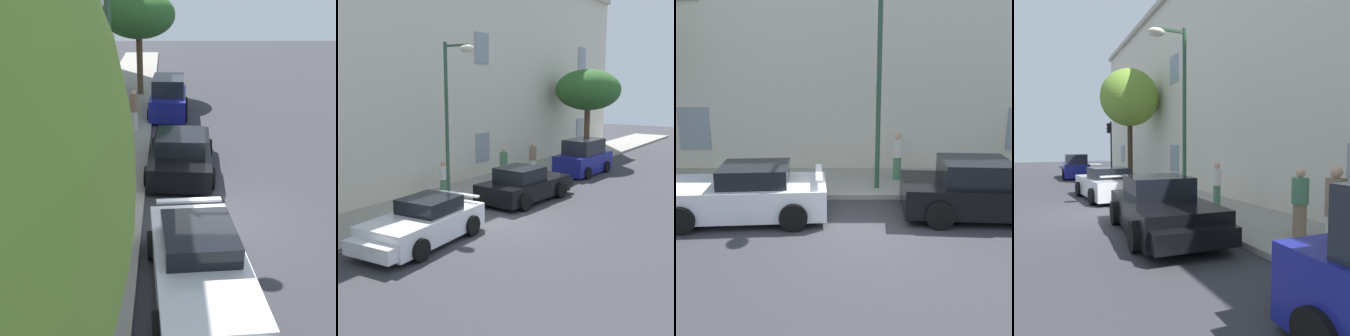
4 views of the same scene
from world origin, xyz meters
TOP-DOWN VIEW (x-y plane):
  - ground_plane at (0.00, 0.00)m, footprint 80.00×80.00m
  - sidewalk at (0.00, 3.68)m, footprint 60.00×3.09m
  - building_facade at (0.00, 7.00)m, footprint 43.79×4.07m
  - sportscar_red_lead at (-3.19, 0.79)m, footprint 4.61×2.33m
  - sportscar_yellow_flank at (3.26, 0.95)m, footprint 4.74×2.44m
  - hatchback_distant at (-13.25, 0.66)m, footprint 3.91×2.02m
  - tree_near_kerb at (-8.54, 3.38)m, footprint 3.55×3.55m
  - traffic_light at (-10.62, 2.59)m, footprint 0.22×0.36m
  - street_lamp at (0.49, 2.46)m, footprint 0.44×1.42m
  - pedestrian_admiring at (5.36, 3.55)m, footprint 0.39×0.39m
  - pedestrian_strolling at (6.92, 2.82)m, footprint 0.43×0.43m
  - pedestrian_bystander at (1.22, 3.79)m, footprint 0.35×0.35m

SIDE VIEW (x-z plane):
  - ground_plane at x=0.00m, z-range 0.00..0.00m
  - sidewalk at x=0.00m, z-range 0.00..0.14m
  - sportscar_red_lead at x=-3.19m, z-range -0.08..1.28m
  - sportscar_yellow_flank at x=3.26m, z-range -0.10..1.36m
  - hatchback_distant at x=-13.25m, z-range -0.07..1.64m
  - pedestrian_bystander at x=1.22m, z-range 0.16..1.72m
  - pedestrian_admiring at x=5.36m, z-range 0.15..1.77m
  - pedestrian_strolling at x=6.92m, z-range 0.16..1.94m
  - traffic_light at x=-10.62m, z-range 0.83..4.61m
  - street_lamp at x=0.49m, z-range 1.28..7.52m
  - tree_near_kerb at x=-8.54m, z-range 1.80..8.66m
  - building_facade at x=0.00m, z-range 0.02..11.07m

